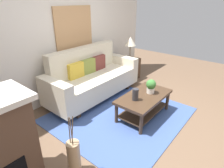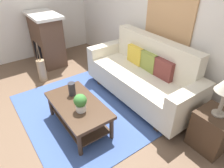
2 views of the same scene
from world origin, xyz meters
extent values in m
plane|color=brown|center=(0.00, 0.00, 0.00)|extent=(9.33, 9.33, 0.00)
cube|color=silver|center=(0.00, 1.97, 1.35)|extent=(5.33, 0.10, 2.70)
cube|color=#3D5693|center=(0.00, 0.50, 0.01)|extent=(2.31, 2.15, 0.01)
cube|color=beige|center=(0.24, 1.37, 0.32)|extent=(1.79, 0.84, 0.40)
cube|color=beige|center=(0.24, 1.69, 0.80)|extent=(1.79, 0.20, 0.56)
cube|color=beige|center=(-0.76, 1.37, 0.42)|extent=(0.20, 0.84, 0.60)
cube|color=beige|center=(1.23, 1.37, 0.42)|extent=(0.20, 0.84, 0.60)
cube|color=#422D1E|center=(-0.56, 1.37, 0.06)|extent=(0.08, 0.74, 0.12)
cube|color=#422D1E|center=(1.03, 1.37, 0.06)|extent=(0.08, 0.74, 0.12)
cube|color=gold|center=(-0.10, 1.56, 0.68)|extent=(0.36, 0.13, 0.32)
cube|color=olive|center=(0.24, 1.56, 0.68)|extent=(0.37, 0.14, 0.32)
cube|color=brown|center=(0.58, 1.56, 0.68)|extent=(0.36, 0.12, 0.32)
cube|color=#422D1E|center=(0.27, 0.14, 0.41)|extent=(1.10, 0.60, 0.05)
cube|color=#422D1E|center=(0.27, 0.14, 0.12)|extent=(0.98, 0.50, 0.02)
cylinder|color=#422D1E|center=(-0.22, -0.11, 0.19)|extent=(0.06, 0.06, 0.38)
cylinder|color=#422D1E|center=(0.76, -0.11, 0.19)|extent=(0.06, 0.06, 0.38)
cylinder|color=#422D1E|center=(-0.22, 0.39, 0.19)|extent=(0.06, 0.06, 0.38)
cylinder|color=#422D1E|center=(0.76, 0.39, 0.19)|extent=(0.06, 0.06, 0.38)
cylinder|color=#2D2D33|center=(0.02, 0.18, 0.53)|extent=(0.11, 0.11, 0.21)
cylinder|color=white|center=(0.43, 0.11, 0.48)|extent=(0.14, 0.14, 0.10)
sphere|color=#397833|center=(0.43, 0.11, 0.60)|extent=(0.18, 0.18, 0.18)
cube|color=#422D1E|center=(1.63, 1.40, 0.28)|extent=(0.44, 0.44, 0.56)
cylinder|color=gray|center=(1.63, 1.40, 0.57)|extent=(0.16, 0.16, 0.02)
cylinder|color=gray|center=(1.63, 1.40, 0.74)|extent=(0.05, 0.05, 0.35)
cone|color=beige|center=(1.63, 1.40, 1.02)|extent=(0.28, 0.28, 0.22)
cylinder|color=tan|center=(-1.37, 0.16, 0.23)|extent=(0.16, 0.16, 0.46)
cylinder|color=brown|center=(-1.35, 0.16, 0.64)|extent=(0.05, 0.03, 0.36)
cylinder|color=brown|center=(-1.38, 0.18, 0.64)|extent=(0.01, 0.02, 0.36)
cylinder|color=brown|center=(-1.38, 0.14, 0.64)|extent=(0.03, 0.05, 0.36)
cube|color=tan|center=(0.24, 1.90, 1.41)|extent=(0.97, 0.03, 0.96)
camera|label=1|loc=(-2.41, -1.30, 2.02)|focal=30.15mm
camera|label=2|loc=(2.41, -0.79, 2.24)|focal=32.39mm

